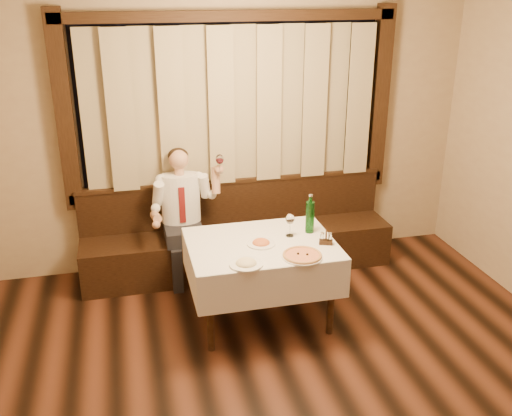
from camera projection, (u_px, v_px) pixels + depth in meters
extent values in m
cube|color=tan|center=(231.00, 133.00, 5.85)|extent=(5.00, 0.01, 2.80)
cube|color=black|center=(231.00, 105.00, 5.72)|extent=(3.00, 0.02, 1.60)
cube|color=orange|center=(163.00, 138.00, 5.67)|extent=(0.50, 0.01, 0.40)
cube|color=black|center=(233.00, 186.00, 6.00)|extent=(3.30, 0.12, 0.10)
cube|color=black|center=(230.00, 16.00, 5.37)|extent=(3.30, 0.12, 0.10)
cube|color=black|center=(64.00, 114.00, 5.34)|extent=(0.16, 0.12, 1.90)
cube|color=black|center=(380.00, 98.00, 6.03)|extent=(0.16, 0.12, 1.90)
cube|color=#94865F|center=(233.00, 107.00, 5.63)|extent=(2.90, 0.08, 1.55)
cube|color=black|center=(239.00, 250.00, 6.00)|extent=(3.20, 0.60, 0.45)
cube|color=black|center=(233.00, 202.00, 6.05)|extent=(3.20, 0.12, 0.45)
cube|color=black|center=(233.00, 180.00, 5.96)|extent=(3.20, 0.14, 0.04)
cylinder|color=black|center=(210.00, 313.00, 4.62)|extent=(0.06, 0.06, 0.71)
cylinder|color=black|center=(331.00, 297.00, 4.84)|extent=(0.06, 0.06, 0.71)
cylinder|color=black|center=(197.00, 271.00, 5.28)|extent=(0.06, 0.06, 0.71)
cylinder|color=black|center=(304.00, 259.00, 5.51)|extent=(0.06, 0.06, 0.71)
cube|color=black|center=(261.00, 245.00, 4.92)|extent=(1.20, 0.90, 0.04)
cube|color=white|center=(261.00, 243.00, 4.92)|extent=(1.26, 0.96, 0.01)
cube|color=white|center=(276.00, 288.00, 4.55)|extent=(1.26, 0.01, 0.35)
cube|color=white|center=(249.00, 239.00, 5.41)|extent=(1.26, 0.01, 0.35)
cube|color=white|center=(190.00, 269.00, 4.84)|extent=(0.01, 0.96, 0.35)
cube|color=white|center=(329.00, 253.00, 5.12)|extent=(0.01, 0.96, 0.35)
cylinder|color=white|center=(302.00, 256.00, 4.65)|extent=(0.34, 0.34, 0.01)
cylinder|color=#CA3F1E|center=(302.00, 255.00, 4.65)|extent=(0.31, 0.31, 0.01)
torus|color=#BB8048|center=(302.00, 255.00, 4.65)|extent=(0.32, 0.32, 0.02)
sphere|color=black|center=(298.00, 254.00, 4.66)|extent=(0.02, 0.02, 0.02)
sphere|color=black|center=(307.00, 254.00, 4.65)|extent=(0.02, 0.02, 0.02)
cylinder|color=white|center=(261.00, 244.00, 4.88)|extent=(0.25, 0.25, 0.02)
ellipsoid|color=#B4421C|center=(261.00, 239.00, 4.86)|extent=(0.15, 0.15, 0.07)
cylinder|color=white|center=(246.00, 264.00, 4.52)|extent=(0.27, 0.27, 0.02)
ellipsoid|color=#D0C286|center=(246.00, 259.00, 4.50)|extent=(0.17, 0.17, 0.08)
cylinder|color=#115315|center=(310.00, 217.00, 5.07)|extent=(0.08, 0.08, 0.29)
cylinder|color=#115315|center=(311.00, 200.00, 5.01)|extent=(0.03, 0.03, 0.07)
cylinder|color=silver|center=(311.00, 195.00, 4.99)|extent=(0.04, 0.04, 0.01)
cylinder|color=white|center=(290.00, 236.00, 5.04)|extent=(0.07, 0.07, 0.01)
cylinder|color=white|center=(290.00, 230.00, 5.02)|extent=(0.01, 0.01, 0.11)
ellipsoid|color=white|center=(290.00, 219.00, 4.98)|extent=(0.08, 0.08, 0.09)
cube|color=black|center=(326.00, 242.00, 4.88)|extent=(0.13, 0.10, 0.04)
cube|color=black|center=(326.00, 235.00, 4.86)|extent=(0.03, 0.06, 0.09)
cylinder|color=white|center=(322.00, 237.00, 4.87)|extent=(0.03, 0.03, 0.07)
cylinder|color=silver|center=(322.00, 233.00, 4.85)|extent=(0.03, 0.03, 0.01)
cylinder|color=white|center=(330.00, 238.00, 4.86)|extent=(0.03, 0.03, 0.07)
cylinder|color=silver|center=(330.00, 234.00, 4.85)|extent=(0.03, 0.03, 0.01)
cube|color=black|center=(184.00, 233.00, 5.66)|extent=(0.37, 0.41, 0.15)
cube|color=black|center=(177.00, 270.00, 5.57)|extent=(0.10, 0.11, 0.45)
cube|color=black|center=(198.00, 268.00, 5.61)|extent=(0.10, 0.11, 0.45)
ellipsoid|color=white|center=(181.00, 198.00, 5.67)|extent=(0.39, 0.24, 0.50)
cube|color=maroon|center=(182.00, 205.00, 5.56)|extent=(0.06, 0.01, 0.37)
cylinder|color=tan|center=(179.00, 171.00, 5.56)|extent=(0.09, 0.09, 0.07)
sphere|color=tan|center=(179.00, 159.00, 5.51)|extent=(0.19, 0.19, 0.19)
ellipsoid|color=black|center=(178.00, 156.00, 5.53)|extent=(0.20, 0.20, 0.15)
sphere|color=white|center=(161.00, 180.00, 5.55)|extent=(0.12, 0.12, 0.12)
sphere|color=white|center=(198.00, 178.00, 5.63)|extent=(0.12, 0.12, 0.12)
sphere|color=tan|center=(156.00, 225.00, 5.30)|extent=(0.08, 0.08, 0.08)
sphere|color=tan|center=(219.00, 169.00, 5.48)|extent=(0.09, 0.09, 0.09)
cylinder|color=white|center=(219.00, 167.00, 5.45)|extent=(0.01, 0.01, 0.10)
ellipsoid|color=white|center=(219.00, 159.00, 5.42)|extent=(0.08, 0.08, 0.10)
ellipsoid|color=#4C070F|center=(219.00, 161.00, 5.42)|extent=(0.06, 0.06, 0.06)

